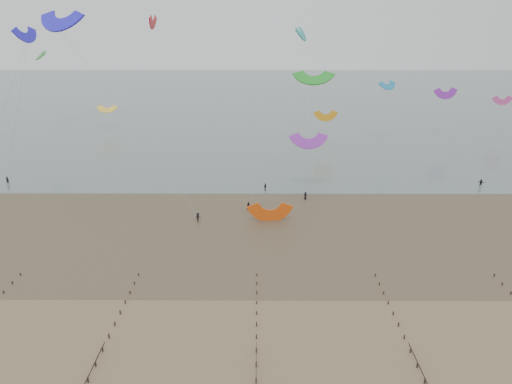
{
  "coord_description": "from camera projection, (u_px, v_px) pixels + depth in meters",
  "views": [
    {
      "loc": [
        4.19,
        -55.45,
        36.64
      ],
      "look_at": [
        3.8,
        28.0,
        8.0
      ],
      "focal_mm": 35.0,
      "sensor_mm": 36.0,
      "label": 1
    }
  ],
  "objects": [
    {
      "name": "kitesurfers",
      "position": [
        322.0,
        195.0,
        108.28
      ],
      "size": [
        130.52,
        24.33,
        1.87
      ],
      "color": "black",
      "rests_on": "ground"
    },
    {
      "name": "kites_airborne",
      "position": [
        215.0,
        76.0,
        140.53
      ],
      "size": [
        241.04,
        106.26,
        38.42
      ],
      "color": "#17A2A1",
      "rests_on": "ground"
    },
    {
      "name": "grounded_kite",
      "position": [
        270.0,
        221.0,
        96.7
      ],
      "size": [
        7.62,
        6.08,
        4.05
      ],
      "primitive_type": null,
      "rotation": [
        1.54,
        0.0,
        0.05
      ],
      "color": "#E54E0E",
      "rests_on": "ground"
    },
    {
      "name": "sea_and_shore",
      "position": [
        216.0,
        220.0,
        96.91
      ],
      "size": [
        500.0,
        665.0,
        0.03
      ],
      "color": "#475654",
      "rests_on": "ground"
    },
    {
      "name": "ground",
      "position": [
        226.0,
        321.0,
        64.36
      ],
      "size": [
        500.0,
        500.0,
        0.0
      ],
      "primitive_type": "plane",
      "color": "brown",
      "rests_on": "ground"
    }
  ]
}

